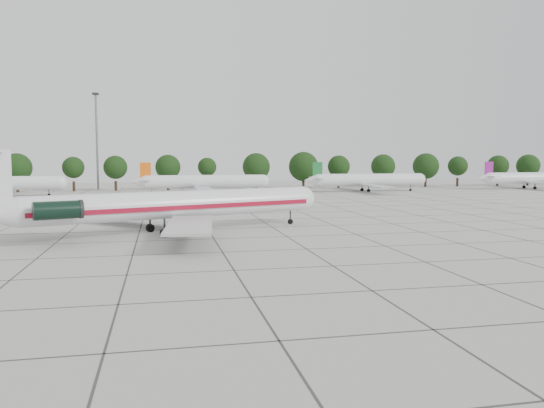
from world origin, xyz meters
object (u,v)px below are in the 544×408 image
object	(u,v)px
main_airliner	(162,205)
bg_airliner_c	(204,182)
bg_airliner_d	(368,180)
floodlight_mast	(97,136)
bg_airliner_e	(532,178)

from	to	relation	value
main_airliner	bg_airliner_c	bearing A→B (deg)	61.74
main_airliner	bg_airliner_d	world-z (taller)	main_airliner
bg_airliner_d	floodlight_mast	bearing A→B (deg)	160.73
main_airliner	bg_airliner_c	distance (m)	63.33
main_airliner	floodlight_mast	distance (m)	89.61
bg_airliner_c	bg_airliner_e	bearing A→B (deg)	1.86
floodlight_mast	bg_airliner_d	bearing A→B (deg)	-19.27
bg_airliner_c	floodlight_mast	world-z (taller)	floodlight_mast
bg_airliner_d	bg_airliner_e	distance (m)	47.84
bg_airliner_c	bg_airliner_e	xyz separation A→B (m)	(88.68, 2.89, 0.00)
bg_airliner_d	main_airliner	bearing A→B (deg)	-128.39
main_airliner	bg_airliner_e	size ratio (longest dim) A/B	1.38
floodlight_mast	bg_airliner_c	bearing A→B (deg)	-43.27
bg_airliner_e	bg_airliner_d	bearing A→B (deg)	-178.09
main_airliner	floodlight_mast	world-z (taller)	floodlight_mast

